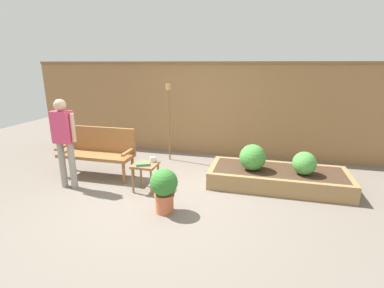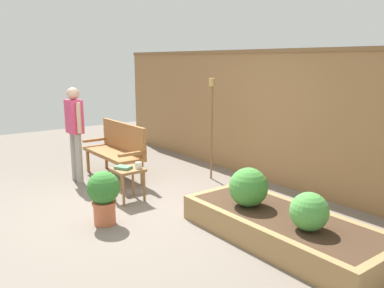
# 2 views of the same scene
# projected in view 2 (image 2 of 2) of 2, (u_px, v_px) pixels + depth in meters

# --- Properties ---
(ground_plane) EXTENTS (14.00, 14.00, 0.00)m
(ground_plane) POSITION_uv_depth(u_px,v_px,m) (125.00, 212.00, 5.33)
(ground_plane) COLOR #70665B
(fence_back) EXTENTS (8.40, 0.14, 2.16)m
(fence_back) POSITION_uv_depth(u_px,v_px,m) (263.00, 115.00, 6.64)
(fence_back) COLOR olive
(fence_back) RESTS_ON ground_plane
(garden_bench) EXTENTS (1.44, 0.48, 0.94)m
(garden_bench) POSITION_uv_depth(u_px,v_px,m) (118.00, 146.00, 6.82)
(garden_bench) COLOR #936033
(garden_bench) RESTS_ON ground_plane
(side_table) EXTENTS (0.40, 0.40, 0.48)m
(side_table) POSITION_uv_depth(u_px,v_px,m) (128.00, 174.00, 5.70)
(side_table) COLOR olive
(side_table) RESTS_ON ground_plane
(cup_on_table) EXTENTS (0.13, 0.10, 0.09)m
(cup_on_table) POSITION_uv_depth(u_px,v_px,m) (138.00, 165.00, 5.67)
(cup_on_table) COLOR silver
(cup_on_table) RESTS_ON side_table
(book_on_table) EXTENTS (0.27, 0.24, 0.04)m
(book_on_table) POSITION_uv_depth(u_px,v_px,m) (123.00, 168.00, 5.65)
(book_on_table) COLOR #4C7A56
(book_on_table) RESTS_ON side_table
(potted_boxwood) EXTENTS (0.40, 0.40, 0.67)m
(potted_boxwood) POSITION_uv_depth(u_px,v_px,m) (104.00, 194.00, 4.88)
(potted_boxwood) COLOR #C66642
(potted_boxwood) RESTS_ON ground_plane
(raised_planter_bed) EXTENTS (2.40, 1.00, 0.30)m
(raised_planter_bed) POSITION_uv_depth(u_px,v_px,m) (283.00, 228.00, 4.47)
(raised_planter_bed) COLOR #997547
(raised_planter_bed) RESTS_ON ground_plane
(shrub_near_bench) EXTENTS (0.46, 0.46, 0.46)m
(shrub_near_bench) POSITION_uv_depth(u_px,v_px,m) (248.00, 187.00, 4.69)
(shrub_near_bench) COLOR brown
(shrub_near_bench) RESTS_ON raised_planter_bed
(shrub_far_corner) EXTENTS (0.39, 0.39, 0.39)m
(shrub_far_corner) POSITION_uv_depth(u_px,v_px,m) (309.00, 212.00, 4.02)
(shrub_far_corner) COLOR brown
(shrub_far_corner) RESTS_ON raised_planter_bed
(tiki_torch) EXTENTS (0.10, 0.10, 1.70)m
(tiki_torch) POSITION_uv_depth(u_px,v_px,m) (212.00, 111.00, 6.61)
(tiki_torch) COLOR brown
(tiki_torch) RESTS_ON ground_plane
(person_by_bench) EXTENTS (0.47, 0.20, 1.56)m
(person_by_bench) POSITION_uv_depth(u_px,v_px,m) (75.00, 126.00, 6.52)
(person_by_bench) COLOR gray
(person_by_bench) RESTS_ON ground_plane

